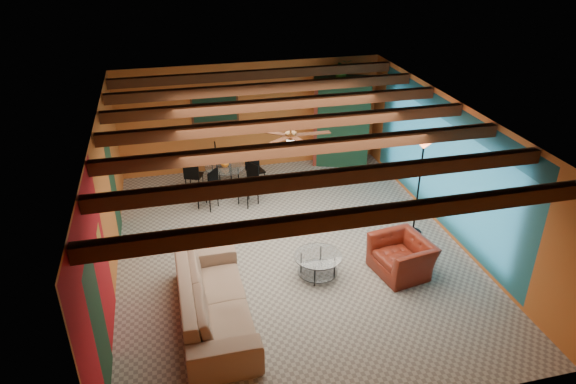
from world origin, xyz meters
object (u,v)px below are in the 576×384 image
object	(u,v)px
armchair	(402,256)
floor_lamp	(419,187)
coffee_table	(318,265)
dining_table	(226,175)
potted_plant	(342,70)
armoire	(339,123)
sofa	(214,300)
vase	(224,152)

from	to	relation	value
armchair	floor_lamp	size ratio (longest dim) A/B	0.49
coffee_table	dining_table	size ratio (longest dim) A/B	0.46
potted_plant	armoire	bearing A→B (deg)	0.00
dining_table	potted_plant	distance (m)	3.82
sofa	dining_table	world-z (taller)	dining_table
armchair	coffee_table	size ratio (longest dim) A/B	1.20
sofa	vase	distance (m)	4.44
coffee_table	armoire	world-z (taller)	armoire
floor_lamp	dining_table	bearing A→B (deg)	142.62
dining_table	potted_plant	world-z (taller)	potted_plant
floor_lamp	vase	xyz separation A→B (m)	(-3.46, 2.65, 0.01)
armchair	vase	distance (m)	4.70
armchair	coffee_table	distance (m)	1.52
coffee_table	floor_lamp	xyz separation A→B (m)	(2.31, 0.93, 0.83)
armoire	floor_lamp	size ratio (longest dim) A/B	1.05
armchair	vase	size ratio (longest dim) A/B	5.30
armoire	floor_lamp	distance (m)	3.74
coffee_table	vase	xyz separation A→B (m)	(-1.15, 3.57, 0.83)
vase	armchair	bearing A→B (deg)	-55.29
dining_table	potted_plant	bearing A→B (deg)	19.15
sofa	armoire	size ratio (longest dim) A/B	1.23
vase	dining_table	bearing A→B (deg)	0.00
armoire	vase	world-z (taller)	armoire
armoire	potted_plant	distance (m)	1.36
sofa	potted_plant	size ratio (longest dim) A/B	5.17
dining_table	floor_lamp	xyz separation A→B (m)	(3.46, -2.65, 0.57)
armoire	armchair	bearing A→B (deg)	-74.79
coffee_table	floor_lamp	distance (m)	2.63
floor_lamp	sofa	bearing A→B (deg)	-158.44
sofa	armchair	xyz separation A→B (m)	(3.42, 0.50, -0.06)
dining_table	vase	distance (m)	0.57
armchair	floor_lamp	distance (m)	1.60
armoire	vase	distance (m)	3.27
sofa	potted_plant	distance (m)	6.94
dining_table	armoire	distance (m)	3.32
sofa	potted_plant	xyz separation A→B (m)	(3.86, 5.39, 2.07)
armoire	potted_plant	world-z (taller)	potted_plant
armchair	vase	xyz separation A→B (m)	(-2.64, 3.82, 0.72)
vase	coffee_table	bearing A→B (deg)	-72.19
sofa	armoire	bearing A→B (deg)	-35.79
coffee_table	potted_plant	distance (m)	5.51
armoire	coffee_table	bearing A→B (deg)	-92.27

